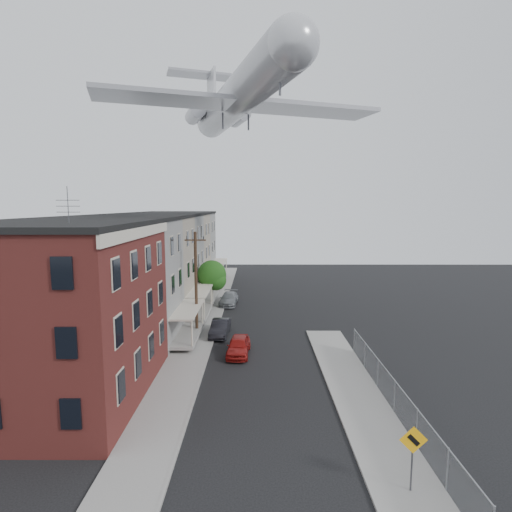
{
  "coord_description": "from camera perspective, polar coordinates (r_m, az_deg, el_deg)",
  "views": [
    {
      "loc": [
        -0.41,
        -15.34,
        11.18
      ],
      "look_at": [
        -0.47,
        7.15,
        8.33
      ],
      "focal_mm": 28.0,
      "sensor_mm": 36.0,
      "label": 1
    }
  ],
  "objects": [
    {
      "name": "car_far",
      "position": [
        45.61,
        -3.9,
        -6.11
      ],
      "size": [
        2.17,
        4.73,
        1.34
      ],
      "primitive_type": "imported",
      "rotation": [
        0.0,
        0.0,
        -0.06
      ],
      "color": "gray",
      "rests_on": "ground"
    },
    {
      "name": "row_house_d",
      "position": [
        54.42,
        -12.12,
        0.68
      ],
      "size": [
        11.98,
        7.0,
        10.3
      ],
      "color": "slate",
      "rests_on": "ground"
    },
    {
      "name": "airplane",
      "position": [
        37.49,
        -2.79,
        21.62
      ],
      "size": [
        23.81,
        27.24,
        7.89
      ],
      "color": "#BCBCC0",
      "rests_on": "ground"
    },
    {
      "name": "row_house_b",
      "position": [
        40.97,
        -16.24,
        -1.56
      ],
      "size": [
        11.98,
        7.0,
        10.3
      ],
      "color": "slate",
      "rests_on": "ground"
    },
    {
      "name": "chainlink_fence",
      "position": [
        23.93,
        19.19,
        -18.39
      ],
      "size": [
        0.06,
        18.06,
        1.9
      ],
      "color": "gray",
      "rests_on": "ground"
    },
    {
      "name": "street_tree",
      "position": [
        44.22,
        -6.18,
        -2.89
      ],
      "size": [
        3.22,
        3.2,
        5.2
      ],
      "color": "black",
      "rests_on": "ground"
    },
    {
      "name": "ground",
      "position": [
        18.99,
        1.55,
        -28.86
      ],
      "size": [
        120.0,
        120.0,
        0.0
      ],
      "primitive_type": "plane",
      "color": "black",
      "rests_on": "ground"
    },
    {
      "name": "utility_pole",
      "position": [
        34.36,
        -8.57,
        -3.77
      ],
      "size": [
        1.8,
        0.26,
        9.0
      ],
      "color": "black",
      "rests_on": "ground"
    },
    {
      "name": "sidewalk_right",
      "position": [
        24.78,
        14.81,
        -19.7
      ],
      "size": [
        3.0,
        26.0,
        0.12
      ],
      "primitive_type": "cube",
      "color": "gray",
      "rests_on": "ground"
    },
    {
      "name": "row_house_e",
      "position": [
        61.24,
        -10.74,
        1.43
      ],
      "size": [
        11.98,
        7.0,
        10.3
      ],
      "color": "#5F5F5D",
      "rests_on": "ground"
    },
    {
      "name": "warning_sign",
      "position": [
        18.1,
        21.5,
        -24.23
      ],
      "size": [
        1.1,
        0.11,
        2.8
      ],
      "color": "#515156",
      "rests_on": "ground"
    },
    {
      "name": "curb_left",
      "position": [
        41.04,
        -5.01,
        -8.51
      ],
      "size": [
        0.15,
        62.0,
        0.14
      ],
      "primitive_type": "cube",
      "color": "gray",
      "rests_on": "ground"
    },
    {
      "name": "row_house_c",
      "position": [
        47.66,
        -13.89,
        -0.28
      ],
      "size": [
        11.98,
        7.0,
        10.3
      ],
      "color": "#5F5F5D",
      "rests_on": "ground"
    },
    {
      "name": "sidewalk_left",
      "position": [
        41.2,
        -7.04,
        -8.49
      ],
      "size": [
        3.0,
        62.0,
        0.12
      ],
      "primitive_type": "cube",
      "color": "gray",
      "rests_on": "ground"
    },
    {
      "name": "car_near",
      "position": [
        30.81,
        -2.51,
        -12.7
      ],
      "size": [
        1.86,
        4.12,
        1.37
      ],
      "primitive_type": "imported",
      "rotation": [
        0.0,
        0.0,
        -0.06
      ],
      "color": "maroon",
      "rests_on": "ground"
    },
    {
      "name": "row_house_a",
      "position": [
        34.4,
        -19.51,
        -3.33
      ],
      "size": [
        11.98,
        7.0,
        10.3
      ],
      "color": "#5F5F5D",
      "rests_on": "ground"
    },
    {
      "name": "corner_building",
      "position": [
        25.87,
        -26.67,
        -7.01
      ],
      "size": [
        10.31,
        12.3,
        12.15
      ],
      "color": "#3C1613",
      "rests_on": "ground"
    },
    {
      "name": "car_mid",
      "position": [
        35.19,
        -5.15,
        -10.18
      ],
      "size": [
        1.66,
        4.18,
        1.35
      ],
      "primitive_type": "imported",
      "rotation": [
        0.0,
        0.0,
        -0.06
      ],
      "color": "black",
      "rests_on": "ground"
    },
    {
      "name": "curb_right",
      "position": [
        24.47,
        11.32,
        -19.93
      ],
      "size": [
        0.15,
        26.0,
        0.14
      ],
      "primitive_type": "cube",
      "color": "gray",
      "rests_on": "ground"
    }
  ]
}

